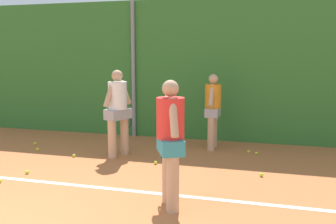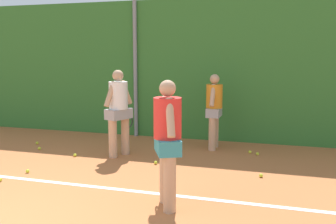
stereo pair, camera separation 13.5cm
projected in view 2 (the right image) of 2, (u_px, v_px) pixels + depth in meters
ground_plane at (48, 187)px, 5.94m from camera, size 30.78×30.78×0.00m
hedge_fence_backdrop at (138, 70)px, 9.57m from camera, size 20.00×0.25×3.44m
fence_post_center at (135, 66)px, 9.39m from camera, size 0.10×0.10×3.65m
court_baseline_paint at (55, 182)px, 6.14m from camera, size 14.62×0.10×0.01m
player_foreground_near at (167, 137)px, 5.02m from camera, size 0.50×0.73×1.77m
player_midcourt at (119, 108)px, 7.63m from camera, size 0.49×0.78×1.80m
player_backcourt_far at (214, 107)px, 8.22m from camera, size 0.36×0.70×1.68m
tennis_ball_0 at (39, 148)px, 8.24m from camera, size 0.07×0.07×0.07m
tennis_ball_4 at (156, 163)px, 7.16m from camera, size 0.07×0.07×0.07m
tennis_ball_5 at (75, 155)px, 7.70m from camera, size 0.07×0.07×0.07m
tennis_ball_6 at (261, 175)px, 6.40m from camera, size 0.07×0.07×0.07m
tennis_ball_7 at (258, 154)px, 7.80m from camera, size 0.07×0.07×0.07m
tennis_ball_8 at (0, 180)px, 6.19m from camera, size 0.07×0.07×0.07m
tennis_ball_9 at (28, 171)px, 6.64m from camera, size 0.07×0.07×0.07m
tennis_ball_10 at (37, 143)px, 8.75m from camera, size 0.07×0.07×0.07m
tennis_ball_11 at (250, 152)px, 7.95m from camera, size 0.07×0.07×0.07m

